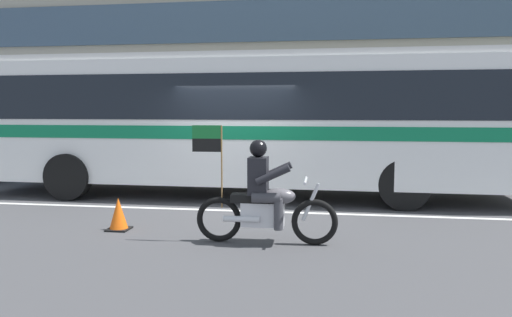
# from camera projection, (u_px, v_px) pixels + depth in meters

# --- Properties ---
(ground_plane) EXTENTS (60.00, 60.00, 0.00)m
(ground_plane) POSITION_uv_depth(u_px,v_px,m) (235.00, 205.00, 10.53)
(ground_plane) COLOR #3D3D3F
(sidewalk_curb) EXTENTS (28.00, 3.80, 0.15)m
(sidewalk_curb) POSITION_uv_depth(u_px,v_px,m) (267.00, 172.00, 15.54)
(sidewalk_curb) COLOR gray
(sidewalk_curb) RESTS_ON ground_plane
(lane_center_stripe) EXTENTS (26.60, 0.14, 0.01)m
(lane_center_stripe) POSITION_uv_depth(u_px,v_px,m) (229.00, 210.00, 9.94)
(lane_center_stripe) COLOR silver
(lane_center_stripe) RESTS_ON ground_plane
(transit_bus) EXTENTS (12.42, 2.77, 3.22)m
(transit_bus) POSITION_uv_depth(u_px,v_px,m) (247.00, 115.00, 11.51)
(transit_bus) COLOR white
(transit_bus) RESTS_ON ground_plane
(motorcycle_with_rider) EXTENTS (2.20, 0.64, 1.78)m
(motorcycle_with_rider) POSITION_uv_depth(u_px,v_px,m) (264.00, 200.00, 7.47)
(motorcycle_with_rider) COLOR black
(motorcycle_with_rider) RESTS_ON ground_plane
(fire_hydrant) EXTENTS (0.22, 0.30, 0.75)m
(fire_hydrant) POSITION_uv_depth(u_px,v_px,m) (123.00, 158.00, 15.39)
(fire_hydrant) COLOR red
(fire_hydrant) RESTS_ON sidewalk_curb
(traffic_cone) EXTENTS (0.36, 0.36, 0.55)m
(traffic_cone) POSITION_uv_depth(u_px,v_px,m) (119.00, 215.00, 8.33)
(traffic_cone) COLOR #EA590F
(traffic_cone) RESTS_ON ground_plane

